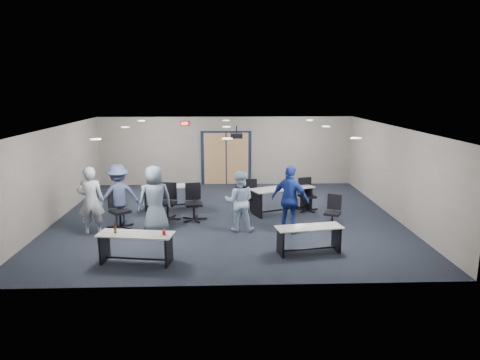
{
  "coord_description": "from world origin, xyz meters",
  "views": [
    {
      "loc": [
        -0.07,
        -12.31,
        3.83
      ],
      "look_at": [
        0.37,
        -0.3,
        1.21
      ],
      "focal_mm": 32.0,
      "sensor_mm": 36.0,
      "label": 1
    }
  ],
  "objects_px": {
    "chair_back_c": "(251,197)",
    "chair_loose_right": "(333,212)",
    "person_gray": "(91,201)",
    "person_navy": "(290,200)",
    "person_lightblue": "(239,201)",
    "table_front_left": "(136,242)",
    "table_back_left": "(171,193)",
    "chair_back_d": "(307,195)",
    "chair_back_a": "(167,202)",
    "person_back": "(119,195)",
    "chair_back_b": "(194,202)",
    "person_plaid": "(155,199)",
    "table_back_right": "(282,196)",
    "chair_loose_left": "(120,210)",
    "table_front_right": "(309,235)"
  },
  "relations": [
    {
      "from": "table_back_right",
      "to": "chair_back_d",
      "type": "distance_m",
      "value": 0.83
    },
    {
      "from": "chair_loose_right",
      "to": "person_back",
      "type": "bearing_deg",
      "value": -158.31
    },
    {
      "from": "chair_back_b",
      "to": "person_plaid",
      "type": "bearing_deg",
      "value": -141.03
    },
    {
      "from": "person_back",
      "to": "chair_back_c",
      "type": "bearing_deg",
      "value": 173.51
    },
    {
      "from": "person_gray",
      "to": "person_navy",
      "type": "xyz_separation_m",
      "value": [
        5.24,
        -0.08,
        0.0
      ]
    },
    {
      "from": "table_front_left",
      "to": "person_plaid",
      "type": "xyz_separation_m",
      "value": [
        0.11,
        2.04,
        0.44
      ]
    },
    {
      "from": "table_back_right",
      "to": "person_lightblue",
      "type": "height_order",
      "value": "person_lightblue"
    },
    {
      "from": "chair_loose_left",
      "to": "person_gray",
      "type": "bearing_deg",
      "value": 176.33
    },
    {
      "from": "table_back_left",
      "to": "chair_loose_right",
      "type": "height_order",
      "value": "chair_loose_right"
    },
    {
      "from": "chair_back_d",
      "to": "person_lightblue",
      "type": "bearing_deg",
      "value": -153.88
    },
    {
      "from": "chair_loose_left",
      "to": "person_back",
      "type": "height_order",
      "value": "person_back"
    },
    {
      "from": "chair_back_c",
      "to": "chair_loose_right",
      "type": "xyz_separation_m",
      "value": [
        2.17,
        -1.58,
        -0.05
      ]
    },
    {
      "from": "chair_back_a",
      "to": "person_navy",
      "type": "bearing_deg",
      "value": -11.58
    },
    {
      "from": "table_front_right",
      "to": "chair_back_b",
      "type": "distance_m",
      "value": 3.89
    },
    {
      "from": "table_back_left",
      "to": "chair_back_a",
      "type": "height_order",
      "value": "chair_back_a"
    },
    {
      "from": "chair_back_c",
      "to": "person_lightblue",
      "type": "xyz_separation_m",
      "value": [
        -0.41,
        -1.69,
        0.31
      ]
    },
    {
      "from": "chair_back_a",
      "to": "chair_back_d",
      "type": "xyz_separation_m",
      "value": [
        4.27,
        0.77,
        -0.02
      ]
    },
    {
      "from": "table_front_right",
      "to": "person_back",
      "type": "bearing_deg",
      "value": 146.06
    },
    {
      "from": "chair_loose_right",
      "to": "person_navy",
      "type": "bearing_deg",
      "value": -138.34
    },
    {
      "from": "chair_back_a",
      "to": "chair_loose_left",
      "type": "xyz_separation_m",
      "value": [
        -1.21,
        -0.73,
        -0.01
      ]
    },
    {
      "from": "chair_back_d",
      "to": "chair_back_c",
      "type": "bearing_deg",
      "value": 170.51
    },
    {
      "from": "person_navy",
      "to": "chair_back_c",
      "type": "bearing_deg",
      "value": -30.16
    },
    {
      "from": "table_back_left",
      "to": "chair_back_d",
      "type": "relative_size",
      "value": 1.82
    },
    {
      "from": "chair_back_a",
      "to": "person_lightblue",
      "type": "bearing_deg",
      "value": -17.73
    },
    {
      "from": "chair_back_b",
      "to": "chair_loose_left",
      "type": "height_order",
      "value": "chair_back_b"
    },
    {
      "from": "chair_back_a",
      "to": "chair_back_c",
      "type": "height_order",
      "value": "chair_back_a"
    },
    {
      "from": "chair_back_d",
      "to": "person_gray",
      "type": "distance_m",
      "value": 6.42
    },
    {
      "from": "person_lightblue",
      "to": "table_front_left",
      "type": "bearing_deg",
      "value": 46.04
    },
    {
      "from": "chair_loose_right",
      "to": "person_lightblue",
      "type": "bearing_deg",
      "value": -151.46
    },
    {
      "from": "chair_loose_left",
      "to": "table_front_right",
      "type": "bearing_deg",
      "value": -62.49
    },
    {
      "from": "chair_back_c",
      "to": "chair_loose_right",
      "type": "relative_size",
      "value": 1.11
    },
    {
      "from": "chair_loose_left",
      "to": "person_navy",
      "type": "height_order",
      "value": "person_navy"
    },
    {
      "from": "chair_back_c",
      "to": "person_navy",
      "type": "bearing_deg",
      "value": -66.17
    },
    {
      "from": "chair_back_a",
      "to": "person_lightblue",
      "type": "relative_size",
      "value": 0.65
    },
    {
      "from": "chair_back_a",
      "to": "person_lightblue",
      "type": "height_order",
      "value": "person_lightblue"
    },
    {
      "from": "table_front_right",
      "to": "person_lightblue",
      "type": "relative_size",
      "value": 0.99
    },
    {
      "from": "chair_back_c",
      "to": "person_lightblue",
      "type": "relative_size",
      "value": 0.62
    },
    {
      "from": "table_front_left",
      "to": "chair_back_d",
      "type": "height_order",
      "value": "chair_back_d"
    },
    {
      "from": "person_gray",
      "to": "chair_back_b",
      "type": "bearing_deg",
      "value": -164.17
    },
    {
      "from": "person_navy",
      "to": "person_gray",
      "type": "bearing_deg",
      "value": 33.09
    },
    {
      "from": "table_front_right",
      "to": "chair_back_d",
      "type": "bearing_deg",
      "value": 70.16
    },
    {
      "from": "person_lightblue",
      "to": "table_back_left",
      "type": "bearing_deg",
      "value": -42.67
    },
    {
      "from": "table_back_right",
      "to": "chair_back_c",
      "type": "relative_size",
      "value": 2.02
    },
    {
      "from": "chair_back_b",
      "to": "chair_back_c",
      "type": "relative_size",
      "value": 1.05
    },
    {
      "from": "table_back_left",
      "to": "chair_loose_right",
      "type": "relative_size",
      "value": 2.05
    },
    {
      "from": "chair_back_a",
      "to": "chair_back_d",
      "type": "height_order",
      "value": "chair_back_a"
    },
    {
      "from": "table_front_left",
      "to": "person_plaid",
      "type": "relative_size",
      "value": 0.95
    },
    {
      "from": "chair_back_c",
      "to": "person_lightblue",
      "type": "height_order",
      "value": "person_lightblue"
    },
    {
      "from": "table_front_left",
      "to": "chair_back_b",
      "type": "bearing_deg",
      "value": 79.61
    },
    {
      "from": "chair_back_d",
      "to": "table_front_right",
      "type": "bearing_deg",
      "value": -113.49
    }
  ]
}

